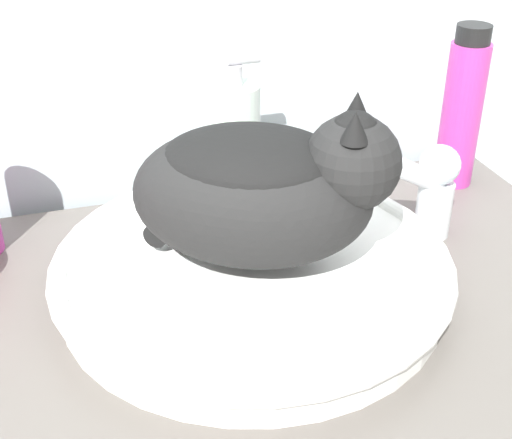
# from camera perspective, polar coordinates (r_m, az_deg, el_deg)

# --- Properties ---
(sink_basin) EXTENTS (0.44, 0.44, 0.05)m
(sink_basin) POSITION_cam_1_polar(r_m,az_deg,el_deg) (0.78, -0.30, -4.04)
(sink_basin) COLOR white
(sink_basin) RESTS_ON vanity_counter
(cat) EXTENTS (0.30, 0.32, 0.18)m
(cat) POSITION_cam_1_polar(r_m,az_deg,el_deg) (0.73, 0.54, 2.79)
(cat) COLOR black
(cat) RESTS_ON sink_basin
(faucet) EXTENTS (0.13, 0.06, 0.14)m
(faucet) POSITION_cam_1_polar(r_m,az_deg,el_deg) (0.88, 13.80, 2.69)
(faucet) COLOR silver
(faucet) RESTS_ON vanity_counter
(shampoo_bottle_tall) EXTENTS (0.05, 0.05, 0.22)m
(shampoo_bottle_tall) POSITION_cam_1_polar(r_m,az_deg,el_deg) (1.02, 16.16, 8.45)
(shampoo_bottle_tall) COLOR #B2338C
(shampoo_bottle_tall) RESTS_ON vanity_counter
(soap_pump_bottle) EXTENTS (0.07, 0.07, 0.21)m
(soap_pump_bottle) POSITION_cam_1_polar(r_m,az_deg,el_deg) (0.90, -1.76, 5.56)
(soap_pump_bottle) COLOR silver
(soap_pump_bottle) RESTS_ON vanity_counter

